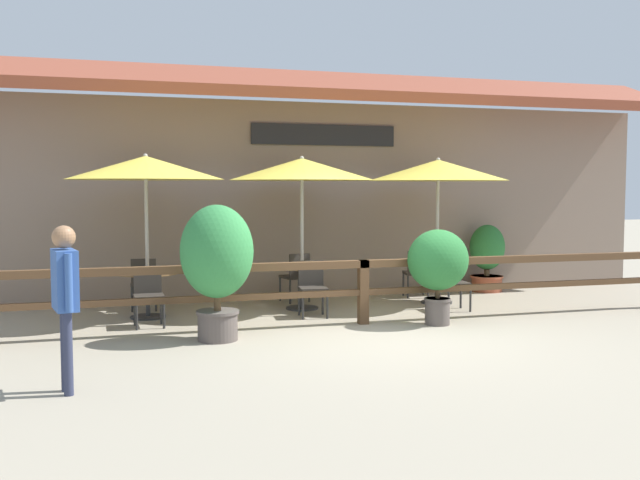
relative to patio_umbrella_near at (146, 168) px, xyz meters
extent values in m
plane|color=#9E937F|center=(3.04, -2.46, -2.32)|extent=(60.00, 60.00, 0.00)
cube|color=gray|center=(3.04, 1.74, -0.52)|extent=(14.00, 0.40, 3.60)
cube|color=brown|center=(3.04, 1.19, 1.56)|extent=(14.28, 1.48, 0.70)
cube|color=black|center=(3.31, 1.51, 0.68)|extent=(2.76, 0.04, 0.38)
cube|color=brown|center=(3.04, -1.41, -1.42)|extent=(10.40, 0.14, 0.11)
cube|color=brown|center=(3.04, -1.41, -1.84)|extent=(10.40, 0.10, 0.09)
cube|color=brown|center=(3.04, -1.41, -1.84)|extent=(0.14, 0.14, 0.95)
cylinder|color=#B7B2A8|center=(0.00, 0.00, -1.22)|extent=(0.06, 0.06, 2.20)
cone|color=#EAD64C|center=(0.00, 0.00, 0.00)|extent=(2.41, 2.41, 0.36)
sphere|color=#B2ADA3|center=(0.00, 0.00, 0.19)|extent=(0.07, 0.07, 0.07)
cylinder|color=brown|center=(0.00, 0.00, -1.60)|extent=(0.99, 0.99, 0.05)
cylinder|color=#333333|center=(0.00, 0.00, -1.97)|extent=(0.07, 0.07, 0.69)
cylinder|color=#333333|center=(0.00, 0.00, -2.30)|extent=(0.54, 0.54, 0.03)
cube|color=#332D28|center=(-0.02, -0.77, -1.87)|extent=(0.43, 0.43, 0.05)
cube|color=#332D28|center=(-0.03, -0.58, -1.65)|extent=(0.40, 0.05, 0.40)
cylinder|color=#2D2D2D|center=(-0.20, -0.96, -2.11)|extent=(0.04, 0.04, 0.42)
cylinder|color=#2D2D2D|center=(0.18, -0.95, -2.11)|extent=(0.04, 0.04, 0.42)
cylinder|color=#2D2D2D|center=(-0.22, -0.58, -2.11)|extent=(0.04, 0.04, 0.42)
cylinder|color=#2D2D2D|center=(0.16, -0.57, -2.11)|extent=(0.04, 0.04, 0.42)
cube|color=#332D28|center=(-0.02, 0.77, -1.87)|extent=(0.45, 0.45, 0.05)
cube|color=#332D28|center=(-0.04, 0.58, -1.65)|extent=(0.40, 0.06, 0.40)
cylinder|color=#2D2D2D|center=(0.18, 0.94, -2.11)|extent=(0.04, 0.04, 0.42)
cylinder|color=#2D2D2D|center=(-0.20, 0.97, -2.11)|extent=(0.04, 0.04, 0.42)
cylinder|color=#2D2D2D|center=(0.15, 0.56, -2.11)|extent=(0.04, 0.04, 0.42)
cylinder|color=#2D2D2D|center=(-0.23, 0.59, -2.11)|extent=(0.04, 0.04, 0.42)
cylinder|color=#B7B2A8|center=(2.51, 0.12, -1.22)|extent=(0.06, 0.06, 2.20)
cone|color=#EAD64C|center=(2.51, 0.12, 0.00)|extent=(2.41, 2.41, 0.36)
sphere|color=#B2ADA3|center=(2.51, 0.12, 0.19)|extent=(0.07, 0.07, 0.07)
cylinder|color=brown|center=(2.51, 0.12, -1.60)|extent=(0.99, 0.99, 0.05)
cylinder|color=#333333|center=(2.51, 0.12, -1.97)|extent=(0.07, 0.07, 0.69)
cylinder|color=#333333|center=(2.51, 0.12, -2.30)|extent=(0.54, 0.54, 0.03)
cube|color=#332D28|center=(2.48, -0.65, -1.87)|extent=(0.46, 0.46, 0.05)
cube|color=#332D28|center=(2.50, -0.47, -1.65)|extent=(0.40, 0.08, 0.40)
cylinder|color=#2D2D2D|center=(2.27, -0.82, -2.11)|extent=(0.04, 0.04, 0.42)
cylinder|color=#2D2D2D|center=(2.65, -0.86, -2.11)|extent=(0.04, 0.04, 0.42)
cylinder|color=#2D2D2D|center=(2.31, -0.45, -2.11)|extent=(0.04, 0.04, 0.42)
cylinder|color=#2D2D2D|center=(2.69, -0.48, -2.11)|extent=(0.04, 0.04, 0.42)
cube|color=#332D28|center=(2.58, 0.90, -1.87)|extent=(0.51, 0.51, 0.05)
cube|color=#332D28|center=(2.62, 0.72, -1.65)|extent=(0.40, 0.13, 0.40)
cylinder|color=#2D2D2D|center=(2.71, 1.13, -2.11)|extent=(0.04, 0.04, 0.42)
cylinder|color=#2D2D2D|center=(2.35, 1.04, -2.11)|extent=(0.04, 0.04, 0.42)
cylinder|color=#2D2D2D|center=(2.81, 0.77, -2.11)|extent=(0.04, 0.04, 0.42)
cylinder|color=#2D2D2D|center=(2.44, 0.67, -2.11)|extent=(0.04, 0.04, 0.42)
cylinder|color=#B7B2A8|center=(4.93, 0.05, -1.22)|extent=(0.06, 0.06, 2.20)
cone|color=#EAD64C|center=(4.93, 0.05, 0.00)|extent=(2.41, 2.41, 0.36)
sphere|color=#B2ADA3|center=(4.93, 0.05, 0.19)|extent=(0.07, 0.07, 0.07)
cylinder|color=brown|center=(4.93, 0.05, -1.60)|extent=(0.99, 0.99, 0.05)
cylinder|color=#333333|center=(4.93, 0.05, -1.97)|extent=(0.07, 0.07, 0.69)
cylinder|color=#333333|center=(4.93, 0.05, -2.30)|extent=(0.54, 0.54, 0.03)
cube|color=#332D28|center=(4.89, -0.73, -1.87)|extent=(0.44, 0.44, 0.05)
cube|color=#332D28|center=(4.90, -0.54, -1.65)|extent=(0.40, 0.06, 0.40)
cylinder|color=#2D2D2D|center=(4.69, -0.91, -2.11)|extent=(0.04, 0.04, 0.42)
cylinder|color=#2D2D2D|center=(5.07, -0.93, -2.11)|extent=(0.04, 0.04, 0.42)
cylinder|color=#2D2D2D|center=(4.71, -0.53, -2.11)|extent=(0.04, 0.04, 0.42)
cylinder|color=#2D2D2D|center=(5.09, -0.55, -2.11)|extent=(0.04, 0.04, 0.42)
cube|color=#332D28|center=(4.88, 0.83, -1.87)|extent=(0.49, 0.49, 0.05)
cube|color=#332D28|center=(4.84, 0.64, -1.65)|extent=(0.40, 0.11, 0.40)
cylinder|color=#2D2D2D|center=(5.10, 0.98, -2.11)|extent=(0.04, 0.04, 0.42)
cylinder|color=#2D2D2D|center=(4.72, 1.05, -2.11)|extent=(0.04, 0.04, 0.42)
cylinder|color=#2D2D2D|center=(5.03, 0.61, -2.11)|extent=(0.04, 0.04, 0.42)
cylinder|color=#2D2D2D|center=(4.66, 0.67, -2.11)|extent=(0.04, 0.04, 0.42)
cylinder|color=#564C47|center=(0.80, -1.95, -2.12)|extent=(0.53, 0.53, 0.40)
cylinder|color=#564C47|center=(0.80, -1.95, -1.94)|extent=(0.57, 0.57, 0.04)
cylinder|color=brown|center=(0.80, -1.95, -1.74)|extent=(0.09, 0.09, 0.37)
ellipsoid|color=#338442|center=(0.80, -1.95, -1.14)|extent=(0.96, 0.87, 1.23)
cylinder|color=#564C47|center=(4.07, -1.77, -2.12)|extent=(0.36, 0.36, 0.39)
cylinder|color=#564C47|center=(4.07, -1.77, -1.95)|extent=(0.39, 0.39, 0.04)
cylinder|color=brown|center=(4.07, -1.77, -1.79)|extent=(0.07, 0.07, 0.27)
ellipsoid|color=#287033|center=(4.07, -1.77, -1.36)|extent=(0.91, 0.82, 0.89)
cylinder|color=#9E4C33|center=(6.50, 1.09, -2.17)|extent=(0.59, 0.59, 0.31)
cylinder|color=#9E4C33|center=(6.50, 1.09, -2.03)|extent=(0.63, 0.63, 0.04)
cylinder|color=brown|center=(6.50, 1.09, -1.88)|extent=(0.11, 0.11, 0.26)
ellipsoid|color=#287033|center=(6.50, 1.09, -1.46)|extent=(0.70, 0.63, 0.88)
cylinder|color=#2D334C|center=(-0.94, -4.07, -1.91)|extent=(0.09, 0.09, 0.83)
cylinder|color=#2D334C|center=(-0.97, -3.91, -1.91)|extent=(0.09, 0.09, 0.83)
cube|color=#33569E|center=(-0.96, -3.99, -1.20)|extent=(0.29, 0.48, 0.59)
cylinder|color=#33569E|center=(-0.91, -4.24, -1.20)|extent=(0.07, 0.07, 0.56)
cylinder|color=#33569E|center=(-1.01, -3.74, -1.20)|extent=(0.07, 0.07, 0.56)
sphere|color=#9E704C|center=(-0.96, -3.99, -0.78)|extent=(0.22, 0.22, 0.22)
camera|label=1|loc=(-0.50, -11.26, -0.32)|focal=40.00mm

